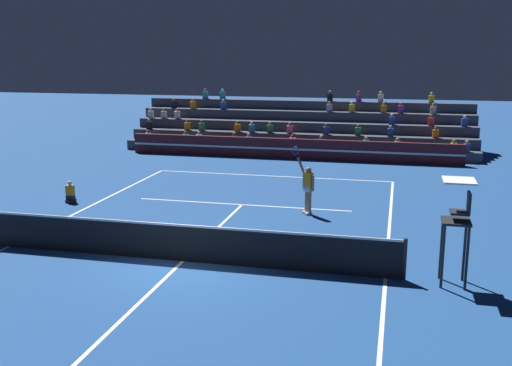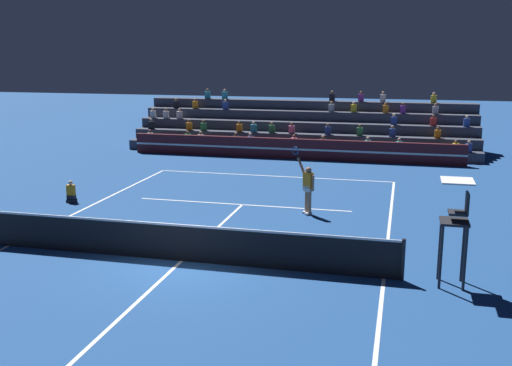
# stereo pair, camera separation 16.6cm
# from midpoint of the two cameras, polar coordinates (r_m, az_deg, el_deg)

# --- Properties ---
(ground_plane) EXTENTS (120.00, 120.00, 0.00)m
(ground_plane) POSITION_cam_midpoint_polar(r_m,az_deg,el_deg) (16.85, -7.25, -7.40)
(ground_plane) COLOR navy
(court_lines) EXTENTS (11.10, 23.90, 0.01)m
(court_lines) POSITION_cam_midpoint_polar(r_m,az_deg,el_deg) (16.85, -7.26, -7.39)
(court_lines) COLOR white
(court_lines) RESTS_ON ground
(tennis_net) EXTENTS (12.00, 0.10, 1.10)m
(tennis_net) POSITION_cam_midpoint_polar(r_m,az_deg,el_deg) (16.67, -7.31, -5.64)
(tennis_net) COLOR black
(tennis_net) RESTS_ON ground
(sponsor_banner_wall) EXTENTS (18.00, 0.26, 1.10)m
(sponsor_banner_wall) POSITION_cam_midpoint_polar(r_m,az_deg,el_deg) (32.33, 3.13, 3.28)
(sponsor_banner_wall) COLOR #51191E
(sponsor_banner_wall) RESTS_ON ground
(bleacher_stand) EXTENTS (19.85, 4.75, 3.38)m
(bleacher_stand) POSITION_cam_midpoint_polar(r_m,az_deg,el_deg) (35.97, 4.24, 4.94)
(bleacher_stand) COLOR #383D4C
(bleacher_stand) RESTS_ON ground
(umpire_chair) EXTENTS (0.76, 0.84, 2.67)m
(umpire_chair) POSITION_cam_midpoint_polar(r_m,az_deg,el_deg) (15.38, 18.40, -3.18)
(umpire_chair) COLOR black
(umpire_chair) RESTS_ON ground
(ball_kid_courtside) EXTENTS (0.30, 0.36, 0.84)m
(ball_kid_courtside) POSITION_cam_midpoint_polar(r_m,az_deg,el_deg) (24.08, -17.45, -1.00)
(ball_kid_courtside) COLOR black
(ball_kid_courtside) RESTS_ON ground
(tennis_player) EXTENTS (0.97, 0.80, 2.42)m
(tennis_player) POSITION_cam_midpoint_polar(r_m,az_deg,el_deg) (21.27, 4.72, -0.38)
(tennis_player) COLOR #9E7051
(tennis_player) RESTS_ON ground
(tennis_ball) EXTENTS (0.07, 0.07, 0.07)m
(tennis_ball) POSITION_cam_midpoint_polar(r_m,az_deg,el_deg) (25.09, 4.71, -0.63)
(tennis_ball) COLOR #C6DB33
(tennis_ball) RESTS_ON ground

